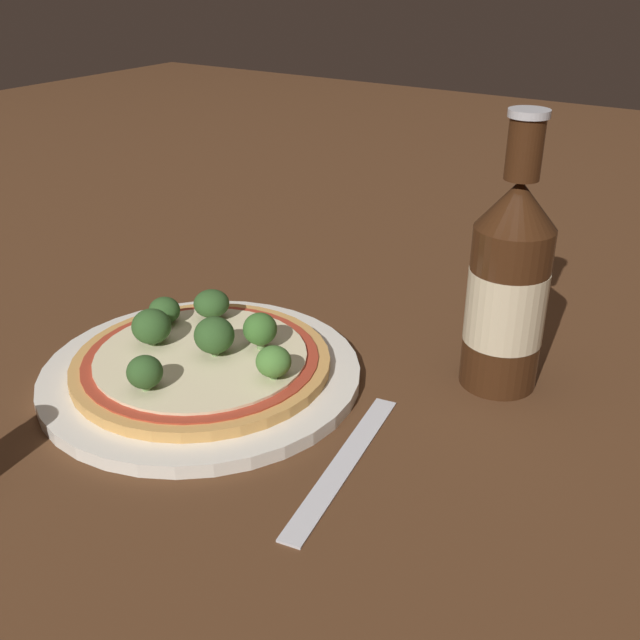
% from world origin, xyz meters
% --- Properties ---
extents(ground_plane, '(3.00, 3.00, 0.00)m').
position_xyz_m(ground_plane, '(0.00, 0.00, 0.00)').
color(ground_plane, '#4C2D19').
extents(plate, '(0.29, 0.29, 0.01)m').
position_xyz_m(plate, '(-0.01, -0.03, 0.01)').
color(plate, silver).
rests_on(plate, ground_plane).
extents(pizza, '(0.23, 0.23, 0.01)m').
position_xyz_m(pizza, '(-0.01, -0.03, 0.02)').
color(pizza, tan).
rests_on(pizza, plate).
extents(broccoli_floret_0, '(0.03, 0.03, 0.03)m').
position_xyz_m(broccoli_floret_0, '(0.03, 0.01, 0.05)').
color(broccoli_floret_0, '#6B8E51').
rests_on(broccoli_floret_0, pizza).
extents(broccoli_floret_1, '(0.03, 0.03, 0.03)m').
position_xyz_m(broccoli_floret_1, '(0.07, -0.03, 0.04)').
color(broccoli_floret_1, '#6B8E51').
rests_on(broccoli_floret_1, pizza).
extents(broccoli_floret_2, '(0.04, 0.04, 0.03)m').
position_xyz_m(broccoli_floret_2, '(-0.06, -0.04, 0.04)').
color(broccoli_floret_2, '#6B8E51').
rests_on(broccoli_floret_2, pizza).
extents(broccoli_floret_3, '(0.04, 0.04, 0.04)m').
position_xyz_m(broccoli_floret_3, '(0.00, -0.02, 0.05)').
color(broccoli_floret_3, '#6B8E51').
rests_on(broccoli_floret_3, pizza).
extents(broccoli_floret_4, '(0.03, 0.03, 0.03)m').
position_xyz_m(broccoli_floret_4, '(-0.01, -0.10, 0.04)').
color(broccoli_floret_4, '#6B8E51').
rests_on(broccoli_floret_4, pizza).
extents(broccoli_floret_5, '(0.03, 0.03, 0.03)m').
position_xyz_m(broccoli_floret_5, '(-0.05, 0.03, 0.04)').
color(broccoli_floret_5, '#6B8E51').
rests_on(broccoli_floret_5, pizza).
extents(broccoli_floret_6, '(0.03, 0.03, 0.03)m').
position_xyz_m(broccoli_floret_6, '(-0.08, -0.00, 0.04)').
color(broccoli_floret_6, '#6B8E51').
rests_on(broccoli_floret_6, pizza).
extents(beer_bottle, '(0.07, 0.07, 0.24)m').
position_xyz_m(beer_bottle, '(0.21, 0.12, 0.09)').
color(beer_bottle, '#381E0F').
rests_on(beer_bottle, ground_plane).
extents(fork, '(0.05, 0.19, 0.00)m').
position_xyz_m(fork, '(0.16, -0.06, 0.00)').
color(fork, silver).
rests_on(fork, ground_plane).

